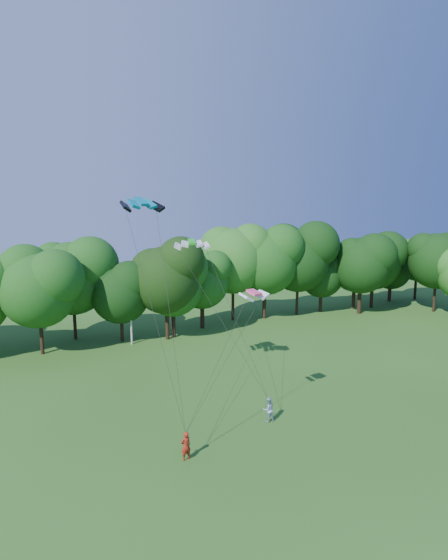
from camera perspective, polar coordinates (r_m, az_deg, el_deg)
name	(u,v)px	position (r m, az deg, el deg)	size (l,w,h in m)	color
ground	(333,529)	(24.63, 13.99, -29.05)	(160.00, 160.00, 0.00)	#254D15
utility_pole	(131,307)	(50.09, -12.10, -3.45)	(1.69, 0.21, 8.45)	beige
kite_flyer_left	(186,446)	(28.51, -5.02, -20.78)	(0.67, 0.44, 1.82)	#9E2114
kite_flyer_right	(268,409)	(32.92, 5.81, -16.46)	(0.89, 0.69, 1.83)	#8AA5BF
kite_teal	(141,201)	(33.27, -10.78, 10.06)	(3.34, 2.03, 0.72)	#046E8C
kite_green	(192,242)	(34.77, -4.24, 5.01)	(3.00, 1.96, 0.44)	green
kite_pink	(254,292)	(29.69, 3.94, -1.63)	(2.19, 1.39, 0.34)	#FD467E
tree_back_center	(166,273)	(50.70, -7.56, 0.89)	(8.67, 8.67, 12.61)	#2E2112
tree_back_east	(355,264)	(69.25, 16.76, 2.07)	(7.70, 7.70, 11.20)	#352115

